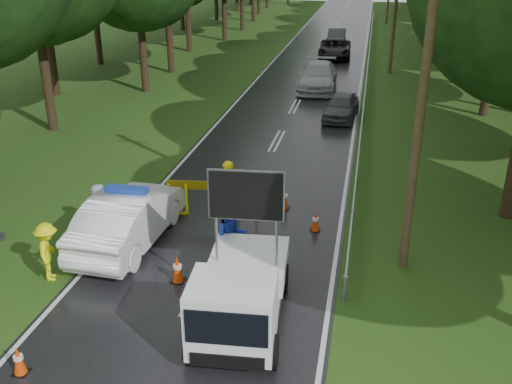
% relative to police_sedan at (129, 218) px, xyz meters
% --- Properties ---
extents(ground, '(160.00, 160.00, 0.00)m').
position_rel_police_sedan_xyz_m(ground, '(2.72, -1.78, -0.83)').
color(ground, '#284B15').
rests_on(ground, ground).
extents(road, '(7.00, 140.00, 0.02)m').
position_rel_police_sedan_xyz_m(road, '(2.72, 28.22, -0.82)').
color(road, black).
rests_on(road, ground).
extents(guardrail, '(0.12, 60.06, 0.70)m').
position_rel_police_sedan_xyz_m(guardrail, '(6.42, 27.89, -0.28)').
color(guardrail, gray).
rests_on(guardrail, ground).
extents(utility_pole_near, '(1.40, 0.24, 10.00)m').
position_rel_police_sedan_xyz_m(utility_pole_near, '(7.92, 0.22, 4.24)').
color(utility_pole_near, '#402F1E').
rests_on(utility_pole_near, ground).
extents(police_sedan, '(1.92, 5.05, 1.81)m').
position_rel_police_sedan_xyz_m(police_sedan, '(0.00, 0.00, 0.00)').
color(police_sedan, white).
rests_on(police_sedan, ground).
extents(work_truck, '(2.24, 4.49, 3.48)m').
position_rel_police_sedan_xyz_m(work_truck, '(4.11, -3.37, 0.12)').
color(work_truck, gray).
rests_on(work_truck, ground).
extents(barrier, '(2.96, 0.37, 1.23)m').
position_rel_police_sedan_xyz_m(barrier, '(1.92, 2.22, 0.10)').
color(barrier, '#EDEE0C').
rests_on(barrier, ground).
extents(officer, '(0.85, 0.83, 1.97)m').
position_rel_police_sedan_xyz_m(officer, '(2.43, 2.24, 0.16)').
color(officer, yellow).
rests_on(officer, ground).
extents(civilian, '(1.14, 1.04, 1.89)m').
position_rel_police_sedan_xyz_m(civilian, '(3.30, -0.80, 0.12)').
color(civilian, '#1B34B0').
rests_on(civilian, ground).
extents(bystander_left, '(0.98, 1.21, 1.63)m').
position_rel_police_sedan_xyz_m(bystander_left, '(-1.30, -2.29, -0.01)').
color(bystander_left, '#E8F20D').
rests_on(bystander_left, ground).
extents(bystander_right, '(0.90, 0.96, 1.65)m').
position_rel_police_sedan_xyz_m(bystander_right, '(-1.10, 0.35, -0.00)').
color(bystander_right, gray).
rests_on(bystander_right, ground).
extents(queue_car_first, '(1.87, 3.88, 1.28)m').
position_rel_police_sedan_xyz_m(queue_car_first, '(5.32, 14.45, -0.19)').
color(queue_car_first, '#43464B').
rests_on(queue_car_first, ground).
extents(queue_car_second, '(2.32, 5.50, 1.59)m').
position_rel_police_sedan_xyz_m(queue_car_second, '(3.52, 20.45, -0.03)').
color(queue_car_second, '#AAADB2').
rests_on(queue_car_second, ground).
extents(queue_car_third, '(2.59, 5.26, 1.44)m').
position_rel_police_sedan_xyz_m(queue_car_third, '(3.80, 31.04, -0.11)').
color(queue_car_third, black).
rests_on(queue_car_third, ground).
extents(queue_car_fourth, '(1.57, 4.26, 1.39)m').
position_rel_police_sedan_xyz_m(queue_car_fourth, '(3.52, 37.04, -0.13)').
color(queue_car_fourth, '#3C3F43').
rests_on(queue_car_fourth, ground).
extents(cone_near_left, '(0.33, 0.33, 0.69)m').
position_rel_police_sedan_xyz_m(cone_near_left, '(-0.04, -5.78, -0.49)').
color(cone_near_left, black).
rests_on(cone_near_left, ground).
extents(cone_center, '(0.37, 0.37, 0.78)m').
position_rel_police_sedan_xyz_m(cone_center, '(2.06, -1.78, -0.45)').
color(cone_center, black).
rests_on(cone_center, ground).
extents(cone_far, '(0.38, 0.38, 0.80)m').
position_rel_police_sedan_xyz_m(cone_far, '(4.12, 3.22, -0.44)').
color(cone_far, black).
rests_on(cone_far, ground).
extents(cone_left_mid, '(0.37, 0.37, 0.78)m').
position_rel_police_sedan_xyz_m(cone_left_mid, '(0.64, 1.22, -0.45)').
color(cone_left_mid, black).
rests_on(cone_left_mid, ground).
extents(cone_right, '(0.32, 0.32, 0.67)m').
position_rel_police_sedan_xyz_m(cone_right, '(5.32, 1.84, -0.50)').
color(cone_right, black).
rests_on(cone_right, ground).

